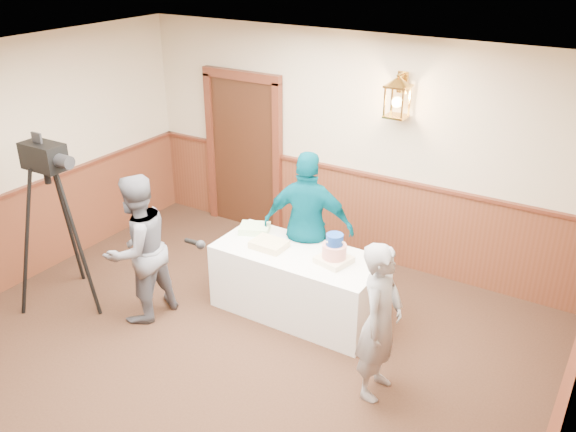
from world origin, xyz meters
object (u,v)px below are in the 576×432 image
at_px(tv_camera_rig, 58,235).
at_px(interviewer, 138,249).
at_px(sheet_cake_yellow, 269,244).
at_px(baker, 380,322).
at_px(display_table, 298,283).
at_px(tiered_cake, 334,252).
at_px(sheet_cake_green, 255,228).
at_px(assistant_p, 308,227).

bearing_deg(tv_camera_rig, interviewer, 14.80).
bearing_deg(sheet_cake_yellow, baker, -22.10).
xyz_separation_m(sheet_cake_yellow, tv_camera_rig, (-2.00, -1.11, 0.06)).
distance_m(display_table, tiered_cake, 0.66).
bearing_deg(baker, interviewer, 92.54).
relative_size(sheet_cake_yellow, tv_camera_rig, 0.19).
bearing_deg(display_table, baker, -29.54).
bearing_deg(display_table, sheet_cake_green, 166.50).
height_order(baker, tv_camera_rig, tv_camera_rig).
distance_m(baker, tv_camera_rig, 3.60).
distance_m(display_table, assistant_p, 0.62).
xyz_separation_m(display_table, baker, (1.25, -0.71, 0.38)).
height_order(sheet_cake_green, assistant_p, assistant_p).
relative_size(tiered_cake, sheet_cake_yellow, 1.03).
bearing_deg(display_table, tiered_cake, 0.25).
bearing_deg(baker, tv_camera_rig, 95.40).
bearing_deg(tiered_cake, display_table, -179.75).
bearing_deg(tv_camera_rig, sheet_cake_yellow, 28.33).
relative_size(sheet_cake_green, tv_camera_rig, 0.17).
xyz_separation_m(tiered_cake, interviewer, (-1.82, -0.93, -0.06)).
height_order(interviewer, assistant_p, assistant_p).
xyz_separation_m(display_table, interviewer, (-1.39, -0.92, 0.44)).
bearing_deg(sheet_cake_green, display_table, -13.50).
height_order(tiered_cake, interviewer, interviewer).
bearing_deg(tiered_cake, interviewer, -153.02).
bearing_deg(sheet_cake_yellow, display_table, 12.94).
xyz_separation_m(sheet_cake_green, tv_camera_rig, (-1.66, -1.34, 0.06)).
relative_size(sheet_cake_green, baker, 0.22).
bearing_deg(sheet_cake_yellow, tv_camera_rig, -151.11).
relative_size(display_table, sheet_cake_yellow, 4.98).
bearing_deg(tiered_cake, assistant_p, 144.37).
height_order(display_table, tiered_cake, tiered_cake).
xyz_separation_m(display_table, assistant_p, (-0.09, 0.37, 0.49)).
bearing_deg(sheet_cake_yellow, tiered_cake, 5.74).
distance_m(interviewer, baker, 2.65).
relative_size(interviewer, baker, 1.09).
relative_size(tiered_cake, assistant_p, 0.21).
bearing_deg(tiered_cake, sheet_cake_green, 171.78).
height_order(display_table, tv_camera_rig, tv_camera_rig).
relative_size(tiered_cake, tv_camera_rig, 0.20).
relative_size(interviewer, tv_camera_rig, 0.87).
height_order(tiered_cake, assistant_p, assistant_p).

